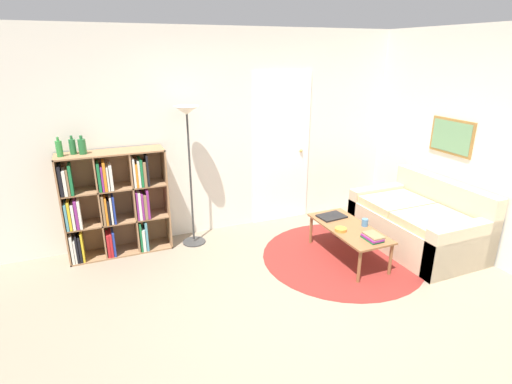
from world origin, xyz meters
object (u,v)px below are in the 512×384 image
(couch, at_px, (420,224))
(laptop, at_px, (332,216))
(coffee_table, at_px, (349,230))
(bookshelf, at_px, (112,204))
(cup, at_px, (365,222))
(bowl, at_px, (341,229))
(bottle_left, at_px, (59,148))
(bottle_right, at_px, (82,146))
(bottle_middle, at_px, (73,146))
(floor_lamp, at_px, (188,134))

(couch, bearing_deg, laptop, 158.84)
(coffee_table, height_order, laptop, laptop)
(bookshelf, distance_m, cup, 2.95)
(bowl, bearing_deg, bookshelf, 152.10)
(couch, xyz_separation_m, bottle_left, (-3.96, 1.23, 1.05))
(laptop, height_order, bowl, bowl)
(bowl, xyz_separation_m, cup, (0.33, 0.01, 0.03))
(coffee_table, xyz_separation_m, bottle_right, (-2.72, 1.19, 0.98))
(coffee_table, height_order, bottle_middle, bottle_middle)
(coffee_table, distance_m, bottle_left, 3.31)
(cup, bearing_deg, bowl, -179.05)
(coffee_table, relative_size, bottle_right, 5.25)
(bookshelf, height_order, cup, bookshelf)
(bottle_middle, bearing_deg, bottle_right, -17.69)
(bookshelf, height_order, bottle_middle, bottle_middle)
(floor_lamp, xyz_separation_m, bottle_right, (-1.15, 0.10, -0.07))
(bottle_left, distance_m, bottle_right, 0.23)
(bookshelf, height_order, bottle_left, bottle_left)
(bottle_left, bearing_deg, bowl, -23.36)
(bottle_right, bearing_deg, bottle_middle, 162.31)
(laptop, bearing_deg, bowl, -108.21)
(coffee_table, bearing_deg, bottle_left, 158.51)
(bookshelf, relative_size, bottle_middle, 6.08)
(floor_lamp, distance_m, bottle_left, 1.38)
(cup, bearing_deg, floor_lamp, 147.23)
(couch, distance_m, coffee_table, 1.01)
(bottle_left, relative_size, bottle_middle, 1.03)
(cup, height_order, bottle_right, bottle_right)
(couch, height_order, bowl, couch)
(bookshelf, xyz_separation_m, floor_lamp, (0.92, -0.10, 0.78))
(coffee_table, xyz_separation_m, bowl, (-0.15, -0.05, 0.06))
(laptop, xyz_separation_m, bottle_right, (-2.70, 0.86, 0.93))
(bowl, height_order, cup, cup)
(floor_lamp, relative_size, bottle_right, 8.39)
(bookshelf, xyz_separation_m, couch, (3.50, -1.26, -0.34))
(bowl, distance_m, bottle_middle, 3.09)
(floor_lamp, distance_m, bowl, 2.07)
(floor_lamp, distance_m, coffee_table, 2.18)
(bookshelf, distance_m, laptop, 2.62)
(cup, height_order, bottle_middle, bottle_middle)
(couch, distance_m, bottle_middle, 4.17)
(bowl, height_order, bottle_right, bottle_right)
(bookshelf, relative_size, bottle_left, 5.90)
(laptop, relative_size, bowl, 2.57)
(bookshelf, relative_size, laptop, 3.63)
(bookshelf, distance_m, floor_lamp, 1.21)
(floor_lamp, bearing_deg, bottle_right, 175.05)
(bottle_middle, height_order, bottle_right, same)
(bowl, xyz_separation_m, bottle_left, (-2.80, 1.21, 0.93))
(couch, bearing_deg, cup, 178.08)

